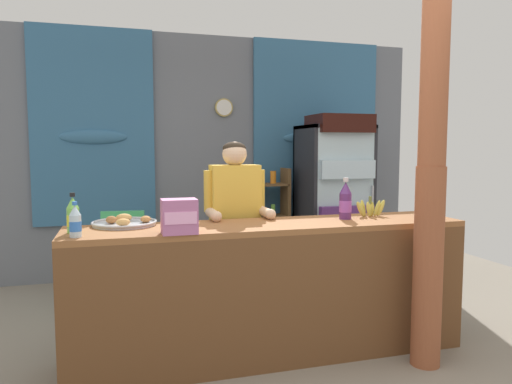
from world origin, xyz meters
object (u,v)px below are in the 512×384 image
object	(u,v)px
bottle_shelf_rack	(268,219)
soda_bottle_grape_soda	(345,202)
stall_counter	(275,279)
snack_box_wafer	(179,216)
plastic_lawn_chair	(122,250)
soda_bottle_water	(75,222)
timber_post	(431,175)
banana_bunch	(370,208)
shopkeeper	(235,215)
soda_bottle_lime_soda	(73,216)
pastry_tray	(125,222)
drink_fridge	(335,189)

from	to	relation	value
bottle_shelf_rack	soda_bottle_grape_soda	xyz separation A→B (m)	(-0.04, -2.04, 0.43)
stall_counter	bottle_shelf_rack	distance (m)	2.29
snack_box_wafer	soda_bottle_grape_soda	bearing A→B (deg)	11.71
plastic_lawn_chair	soda_bottle_water	world-z (taller)	soda_bottle_water
timber_post	soda_bottle_grape_soda	xyz separation A→B (m)	(-0.37, 0.50, -0.22)
plastic_lawn_chair	banana_bunch	distance (m)	2.41
stall_counter	timber_post	xyz separation A→B (m)	(0.97, -0.34, 0.72)
bottle_shelf_rack	soda_bottle_grape_soda	size ratio (longest dim) A/B	4.03
timber_post	soda_bottle_grape_soda	size ratio (longest dim) A/B	8.79
bottle_shelf_rack	plastic_lawn_chair	size ratio (longest dim) A/B	1.45
shopkeeper	soda_bottle_lime_soda	world-z (taller)	shopkeeper
stall_counter	snack_box_wafer	size ratio (longest dim) A/B	12.87
timber_post	shopkeeper	bearing A→B (deg)	141.53
stall_counter	soda_bottle_water	world-z (taller)	soda_bottle_water
timber_post	plastic_lawn_chair	size ratio (longest dim) A/B	3.16
timber_post	soda_bottle_lime_soda	size ratio (longest dim) A/B	10.80
soda_bottle_grape_soda	banana_bunch	size ratio (longest dim) A/B	1.13
soda_bottle_lime_soda	bottle_shelf_rack	bearing A→B (deg)	47.24
bottle_shelf_rack	snack_box_wafer	size ratio (longest dim) A/B	5.75
plastic_lawn_chair	stall_counter	bearing A→B (deg)	-59.23
plastic_lawn_chair	shopkeeper	world-z (taller)	shopkeeper
soda_bottle_grape_soda	pastry_tray	bearing A→B (deg)	174.34
timber_post	shopkeeper	world-z (taller)	timber_post
soda_bottle_grape_soda	soda_bottle_water	world-z (taller)	soda_bottle_grape_soda
stall_counter	timber_post	distance (m)	1.26
snack_box_wafer	drink_fridge	bearing A→B (deg)	45.06
soda_bottle_grape_soda	banana_bunch	xyz separation A→B (m)	(0.26, 0.08, -0.07)
bottle_shelf_rack	soda_bottle_water	size ratio (longest dim) A/B	5.85
snack_box_wafer	banana_bunch	bearing A→B (deg)	12.70
drink_fridge	bottle_shelf_rack	bearing A→B (deg)	158.72
soda_bottle_grape_soda	soda_bottle_water	size ratio (longest dim) A/B	1.45
bottle_shelf_rack	banana_bunch	size ratio (longest dim) A/B	4.56
bottle_shelf_rack	soda_bottle_water	world-z (taller)	bottle_shelf_rack
soda_bottle_water	soda_bottle_lime_soda	bearing A→B (deg)	98.81
shopkeeper	timber_post	bearing A→B (deg)	-38.47
plastic_lawn_chair	soda_bottle_water	size ratio (longest dim) A/B	4.04
soda_bottle_water	soda_bottle_grape_soda	bearing A→B (deg)	6.59
drink_fridge	shopkeeper	bearing A→B (deg)	-137.71
plastic_lawn_chair	banana_bunch	size ratio (longest dim) A/B	3.15
bottle_shelf_rack	shopkeeper	xyz separation A→B (m)	(-0.79, -1.65, 0.30)
soda_bottle_lime_soda	pastry_tray	distance (m)	0.39
plastic_lawn_chair	soda_bottle_grape_soda	world-z (taller)	soda_bottle_grape_soda
timber_post	pastry_tray	bearing A→B (deg)	161.53
plastic_lawn_chair	pastry_tray	xyz separation A→B (m)	(0.02, -1.37, 0.48)
drink_fridge	pastry_tray	size ratio (longest dim) A/B	4.21
bottle_shelf_rack	shopkeeper	distance (m)	1.86
timber_post	plastic_lawn_chair	world-z (taller)	timber_post
soda_bottle_water	snack_box_wafer	xyz separation A→B (m)	(0.61, -0.05, 0.02)
soda_bottle_grape_soda	pastry_tray	distance (m)	1.60
bottle_shelf_rack	plastic_lawn_chair	bearing A→B (deg)	-162.54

